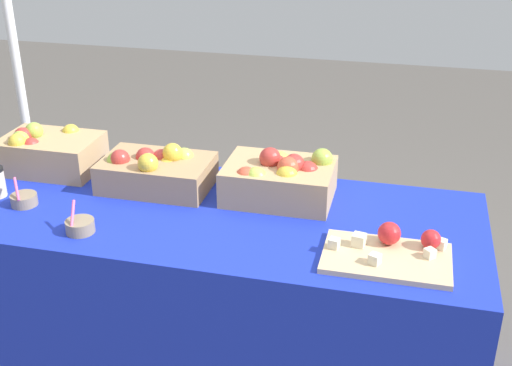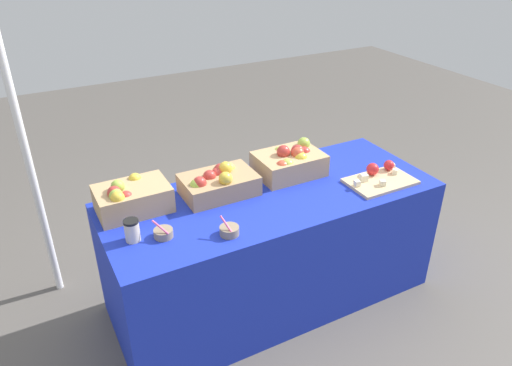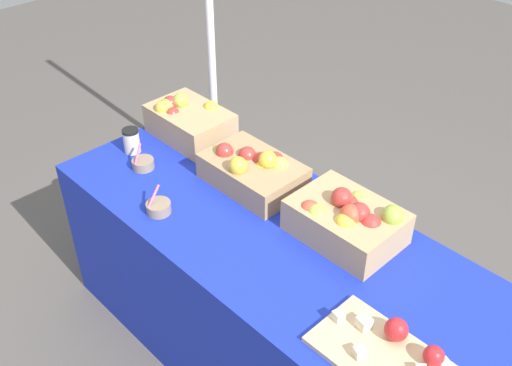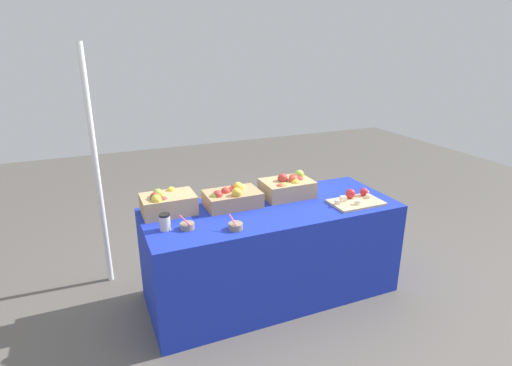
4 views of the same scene
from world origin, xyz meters
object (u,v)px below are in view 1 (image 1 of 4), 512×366
(apple_crate_middle, at_px, (156,170))
(cutting_board_front, at_px, (391,252))
(apple_crate_left, at_px, (49,151))
(sample_bowl_mid, at_px, (80,226))
(apple_crate_right, at_px, (280,178))
(sample_bowl_near, at_px, (24,199))
(tent_pole, at_px, (18,76))

(apple_crate_middle, height_order, cutting_board_front, apple_crate_middle)
(apple_crate_left, height_order, sample_bowl_mid, apple_crate_left)
(apple_crate_right, relative_size, sample_bowl_near, 3.97)
(apple_crate_middle, relative_size, sample_bowl_near, 4.14)
(apple_crate_left, distance_m, apple_crate_right, 0.95)
(apple_crate_right, height_order, sample_bowl_near, apple_crate_right)
(apple_crate_right, bearing_deg, tent_pole, 158.59)
(apple_crate_middle, bearing_deg, apple_crate_left, 174.25)
(apple_crate_right, xyz_separation_m, sample_bowl_mid, (-0.59, -0.41, -0.06))
(sample_bowl_mid, bearing_deg, apple_crate_right, 34.50)
(apple_crate_left, height_order, cutting_board_front, apple_crate_left)
(apple_crate_middle, bearing_deg, cutting_board_front, -19.11)
(sample_bowl_near, bearing_deg, apple_crate_right, 17.29)
(apple_crate_right, distance_m, sample_bowl_mid, 0.72)
(tent_pole, bearing_deg, apple_crate_middle, -31.58)
(tent_pole, bearing_deg, sample_bowl_mid, -50.32)
(sample_bowl_near, relative_size, sample_bowl_mid, 0.96)
(sample_bowl_near, distance_m, tent_pole, 0.98)
(apple_crate_middle, relative_size, sample_bowl_mid, 3.98)
(apple_crate_left, bearing_deg, apple_crate_right, -1.93)
(cutting_board_front, bearing_deg, tent_pole, 154.29)
(apple_crate_right, bearing_deg, sample_bowl_near, -162.71)
(apple_crate_left, bearing_deg, apple_crate_middle, -5.75)
(sample_bowl_mid, bearing_deg, tent_pole, 129.68)
(apple_crate_middle, height_order, tent_pole, tent_pole)
(apple_crate_right, relative_size, tent_pole, 0.20)
(cutting_board_front, relative_size, sample_bowl_near, 3.98)
(apple_crate_left, height_order, apple_crate_middle, apple_crate_left)
(apple_crate_left, distance_m, tent_pole, 0.68)
(apple_crate_left, bearing_deg, cutting_board_front, -14.64)
(apple_crate_middle, bearing_deg, tent_pole, 148.42)
(apple_crate_left, relative_size, apple_crate_middle, 0.92)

